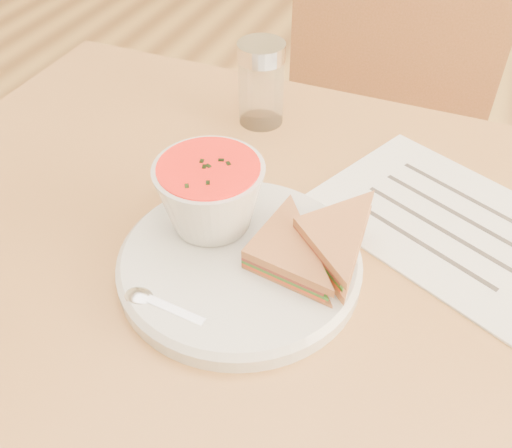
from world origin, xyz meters
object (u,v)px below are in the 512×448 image
at_px(chair_far, 358,199).
at_px(plate, 240,263).
at_px(condiment_shaker, 261,84).
at_px(soup_bowl, 211,198).
at_px(dining_table, 277,424).

distance_m(chair_far, plate, 0.59).
height_order(plate, condiment_shaker, condiment_shaker).
xyz_separation_m(soup_bowl, condiment_shaker, (-0.04, 0.24, 0.00)).
relative_size(plate, condiment_shaker, 2.19).
bearing_deg(condiment_shaker, soup_bowl, -80.55).
distance_m(plate, condiment_shaker, 0.29).
distance_m(dining_table, soup_bowl, 0.44).
bearing_deg(plate, condiment_shaker, 107.62).
xyz_separation_m(plate, soup_bowl, (-0.05, 0.03, 0.05)).
distance_m(soup_bowl, condiment_shaker, 0.24).
distance_m(chair_far, condiment_shaker, 0.44).
bearing_deg(soup_bowl, condiment_shaker, 99.45).
bearing_deg(plate, dining_table, 50.58).
xyz_separation_m(chair_far, soup_bowl, (-0.07, -0.48, 0.35)).
bearing_deg(soup_bowl, dining_table, 6.84).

